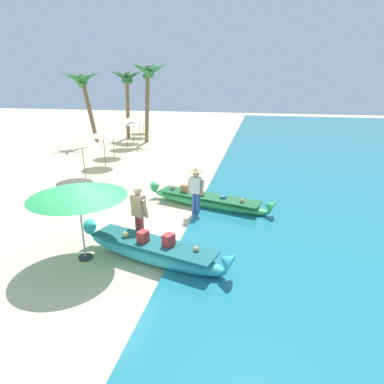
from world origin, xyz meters
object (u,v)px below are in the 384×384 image
boat_cyan_foreground (153,251)px  person_vendor_hatted (196,188)px  patio_umbrella_large (78,190)px  person_tourist_customer (139,213)px  palm_tree_leaning_seaward (148,76)px  palm_tree_mid_cluster (127,82)px  boat_green_midground (208,201)px  palm_tree_tall_inland (83,84)px

boat_cyan_foreground → person_vendor_hatted: 3.32m
patio_umbrella_large → person_tourist_customer: bearing=39.7°
palm_tree_leaning_seaward → palm_tree_mid_cluster: size_ratio=1.08×
boat_cyan_foreground → person_vendor_hatted: size_ratio=2.56×
boat_cyan_foreground → person_tourist_customer: bearing=129.3°
palm_tree_mid_cluster → boat_cyan_foreground: bearing=-66.3°
boat_cyan_foreground → boat_green_midground: size_ratio=0.90×
person_tourist_customer → palm_tree_tall_inland: (-8.87, 13.39, 3.14)m
person_tourist_customer → palm_tree_mid_cluster: bearing=112.9°
boat_green_midground → patio_umbrella_large: size_ratio=2.01×
person_tourist_customer → palm_tree_leaning_seaward: 16.48m
patio_umbrella_large → boat_cyan_foreground: bearing=6.4°
palm_tree_leaning_seaward → palm_tree_tall_inland: bearing=-154.2°
palm_tree_tall_inland → boat_cyan_foreground: bearing=-56.1°
patio_umbrella_large → palm_tree_leaning_seaward: 16.91m
boat_green_midground → patio_umbrella_large: 5.15m
patio_umbrella_large → palm_tree_mid_cluster: size_ratio=0.45×
boat_cyan_foreground → palm_tree_tall_inland: palm_tree_tall_inland is taller
person_vendor_hatted → palm_tree_mid_cluster: (-8.19, 14.33, 3.24)m
boat_cyan_foreground → palm_tree_leaning_seaward: palm_tree_leaning_seaward is taller
boat_cyan_foreground → palm_tree_leaning_seaward: bearing=109.0°
person_tourist_customer → boat_cyan_foreground: bearing=-50.7°
patio_umbrella_large → palm_tree_mid_cluster: bearing=108.5°
person_tourist_customer → palm_tree_mid_cluster: palm_tree_mid_cluster is taller
palm_tree_leaning_seaward → boat_cyan_foreground: bearing=-71.0°
boat_cyan_foreground → palm_tree_tall_inland: bearing=123.9°
person_vendor_hatted → boat_cyan_foreground: bearing=-98.2°
boat_green_midground → palm_tree_mid_cluster: palm_tree_mid_cluster is taller
person_tourist_customer → palm_tree_mid_cluster: (-7.10, 16.79, 3.22)m
palm_tree_leaning_seaward → person_tourist_customer: bearing=-72.2°
palm_tree_leaning_seaward → palm_tree_mid_cluster: palm_tree_leaning_seaward is taller
boat_cyan_foreground → patio_umbrella_large: (-1.78, -0.20, 1.56)m
boat_green_midground → palm_tree_tall_inland: size_ratio=0.94×
boat_cyan_foreground → patio_umbrella_large: 2.38m
boat_cyan_foreground → person_vendor_hatted: bearing=81.8°
boat_green_midground → patio_umbrella_large: patio_umbrella_large is taller
boat_cyan_foreground → boat_green_midground: bearing=79.2°
boat_cyan_foreground → palm_tree_mid_cluster: palm_tree_mid_cluster is taller
person_vendor_hatted → patio_umbrella_large: patio_umbrella_large is taller
person_vendor_hatted → boat_green_midground: bearing=68.9°
person_vendor_hatted → palm_tree_leaning_seaward: size_ratio=0.30×
patio_umbrella_large → palm_tree_leaning_seaward: palm_tree_leaning_seaward is taller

